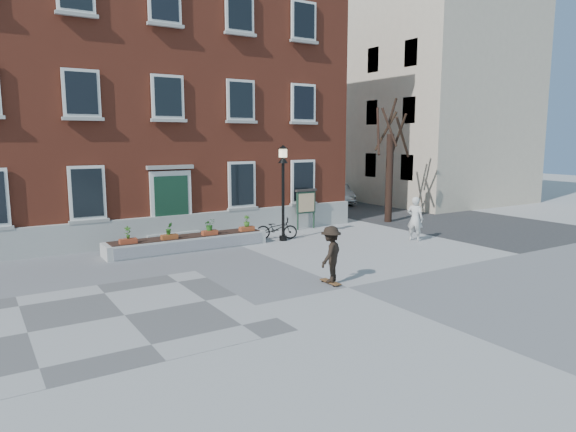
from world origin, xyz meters
TOP-DOWN VIEW (x-y plane):
  - ground at (0.00, 0.00)m, footprint 100.00×100.00m
  - checker_patch at (-6.00, 1.00)m, footprint 6.00×6.00m
  - bicycle at (1.91, 7.14)m, footprint 1.81×1.31m
  - parked_car at (11.32, 15.23)m, footprint 2.69×4.12m
  - bystander at (6.56, 3.82)m, footprint 0.69×0.79m
  - brick_building at (-2.00, 13.98)m, footprint 18.40×10.85m
  - planter_assembly at (-1.99, 7.18)m, footprint 6.20×1.12m
  - bare_tree at (9.01, 8.01)m, footprint 1.83×1.83m
  - side_street at (17.99, 19.78)m, footprint 15.20×36.00m
  - lamp_post at (1.98, 6.74)m, footprint 0.40×0.40m
  - notice_board at (4.29, 8.48)m, footprint 1.10×0.16m
  - skateboarder at (-0.20, 0.56)m, footprint 1.22×1.07m

SIDE VIEW (x-z plane):
  - ground at x=0.00m, z-range 0.00..0.00m
  - checker_patch at x=-6.00m, z-range 0.00..0.01m
  - planter_assembly at x=-1.99m, z-range -0.27..0.88m
  - bicycle at x=1.91m, z-range 0.00..0.91m
  - parked_car at x=11.32m, z-range 0.00..1.28m
  - skateboarder at x=-0.20m, z-range 0.03..1.74m
  - bystander at x=6.56m, z-range 0.00..1.83m
  - notice_board at x=4.29m, z-range 0.33..2.20m
  - lamp_post at x=1.98m, z-range 0.57..4.50m
  - bare_tree at x=9.01m, z-range -0.29..5.87m
  - brick_building at x=-2.00m, z-range 0.00..12.60m
  - side_street at x=17.99m, z-range -0.23..14.27m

